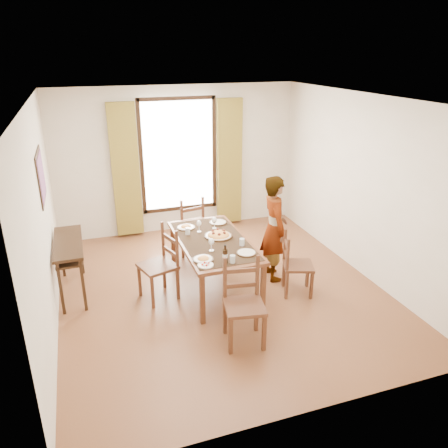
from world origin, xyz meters
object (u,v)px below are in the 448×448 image
object	(u,v)px
man	(274,228)
pasta_platter	(219,234)
console_table	(69,249)
dining_table	(213,244)

from	to	relation	value
man	pasta_platter	world-z (taller)	man
console_table	dining_table	world-z (taller)	console_table
console_table	man	world-z (taller)	man
dining_table	man	distance (m)	0.96
dining_table	man	xyz separation A→B (m)	(0.95, 0.01, 0.11)
man	dining_table	bearing A→B (deg)	96.59
dining_table	pasta_platter	size ratio (longest dim) A/B	4.55
pasta_platter	console_table	bearing A→B (deg)	168.45
console_table	dining_table	bearing A→B (deg)	-14.32
dining_table	man	size ratio (longest dim) A/B	1.13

